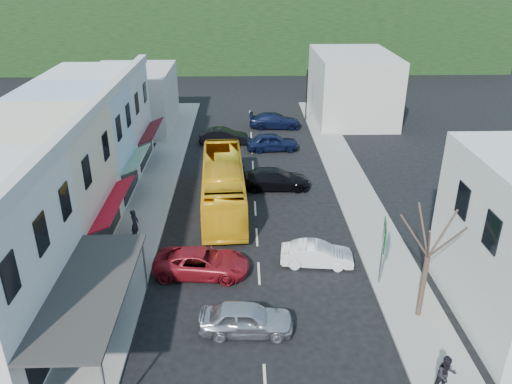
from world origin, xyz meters
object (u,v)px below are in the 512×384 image
Objects in this scene: car_white at (317,254)px; traffic_signal at (307,96)px; direction_sign at (382,254)px; street_tree at (428,257)px; car_red at (202,263)px; car_silver at (246,319)px; pedestrian_right at (446,375)px; bus at (223,186)px; pedestrian_left at (135,225)px.

car_white is 0.80× the size of traffic_signal.
street_tree is (1.26, -2.70, 1.52)m from direction_sign.
car_red is 11.82m from street_tree.
street_tree is (10.80, -3.96, 2.73)m from car_red.
direction_sign is at bearing -117.17° from car_white.
car_white is 0.96× the size of car_red.
direction_sign is 0.69× the size of traffic_signal.
pedestrian_right reaches higher than car_silver.
bus is 6.82× the size of pedestrian_right.
street_tree reaches higher than direction_sign.
bus is 2.11× the size of traffic_signal.
street_tree reaches higher than pedestrian_left.
car_red is (-0.93, -8.40, -0.85)m from bus.
direction_sign is at bearing 88.55° from pedestrian_right.
car_white is 28.38m from traffic_signal.
car_silver is 0.64× the size of street_tree.
direction_sign is at bearing -92.79° from car_red.
direction_sign is at bearing -101.58° from pedestrian_left.
pedestrian_left and pedestrian_right have the same top height.
pedestrian_left is (-4.36, 3.84, 0.30)m from car_red.
bus is 12.95m from direction_sign.
pedestrian_left is at bearing 152.78° from street_tree.
direction_sign is (8.62, -9.66, 0.36)m from bus.
traffic_signal reaches higher than pedestrian_left.
car_silver is 8.77m from pedestrian_right.
pedestrian_right is (7.83, -3.94, 0.30)m from car_silver.
traffic_signal is at bearing -9.00° from car_silver.
direction_sign reaches higher than pedestrian_left.
car_silver is 2.59× the size of pedestrian_right.
car_silver is 1.15× the size of direction_sign.
car_silver is at bearing -174.19° from street_tree.
traffic_signal is (6.74, 33.74, 2.05)m from car_silver.
traffic_signal reaches higher than direction_sign.
street_tree is at bearing -108.66° from pedestrian_left.
traffic_signal reaches higher than car_red.
bus is 22.14m from traffic_signal.
street_tree is (9.87, -12.36, 1.88)m from bus.
traffic_signal is at bearing -12.79° from car_red.
bus is 13.33m from car_silver.
direction_sign reaches higher than car_white.
car_white is at bearing 104.94° from pedestrian_right.
direction_sign reaches higher than pedestrian_right.
pedestrian_left is 28.54m from traffic_signal.
pedestrian_left is (-10.83, 3.10, 0.30)m from car_white.
car_red is 2.71× the size of pedestrian_left.
car_white is 10.22m from pedestrian_right.
car_white is at bearing 132.66° from street_tree.
car_red is 5.82m from pedestrian_left.
car_red is 9.70m from direction_sign.
pedestrian_left is at bearing 132.51° from pedestrian_right.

